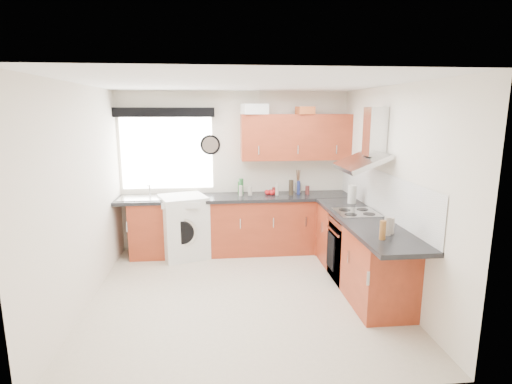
{
  "coord_description": "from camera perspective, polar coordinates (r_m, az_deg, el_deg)",
  "views": [
    {
      "loc": [
        -0.29,
        -4.52,
        2.21
      ],
      "look_at": [
        0.25,
        0.85,
        1.1
      ],
      "focal_mm": 28.0,
      "sensor_mm": 36.0,
      "label": 1
    }
  ],
  "objects": [
    {
      "name": "bottle_2",
      "position": [
        4.52,
        18.77,
        -4.57
      ],
      "size": [
        0.06,
        0.06,
        0.18
      ],
      "primitive_type": "cylinder",
      "color": "#A3958B",
      "rests_on": "worktop_right"
    },
    {
      "name": "ground_plane",
      "position": [
        5.04,
        -1.92,
        -14.38
      ],
      "size": [
        3.6,
        3.6,
        0.0
      ],
      "primitive_type": "plane",
      "color": "beige"
    },
    {
      "name": "wall_left",
      "position": [
        4.86,
        -23.69,
        -0.76
      ],
      "size": [
        0.02,
        3.6,
        2.5
      ],
      "primitive_type": "cube",
      "color": "silver",
      "rests_on": "ground_plane"
    },
    {
      "name": "extractor_hood",
      "position": [
        5.2,
        15.7,
        6.33
      ],
      "size": [
        0.52,
        0.78,
        0.66
      ],
      "primitive_type": null,
      "color": "#BABABA",
      "rests_on": "wall_right"
    },
    {
      "name": "jar_5",
      "position": [
        6.3,
        6.09,
        0.62
      ],
      "size": [
        0.05,
        0.05,
        0.21
      ],
      "primitive_type": "cylinder",
      "color": "navy",
      "rests_on": "worktop_back"
    },
    {
      "name": "wall_clock",
      "position": [
        6.33,
        -6.55,
        6.71
      ],
      "size": [
        0.31,
        0.04,
        0.31
      ],
      "primitive_type": "cylinder",
      "rotation": [
        1.57,
        0.0,
        0.0
      ],
      "color": "black",
      "rests_on": "wall_back"
    },
    {
      "name": "sink",
      "position": [
        6.24,
        -15.21,
        -0.45
      ],
      "size": [
        0.84,
        0.46,
        0.1
      ],
      "primitive_type": null,
      "color": "#BABABA",
      "rests_on": "worktop_back"
    },
    {
      "name": "kitchen_roll",
      "position": [
        5.82,
        13.56,
        -0.32
      ],
      "size": [
        0.15,
        0.15,
        0.26
      ],
      "primitive_type": "cylinder",
      "rotation": [
        0.0,
        0.0,
        0.31
      ],
      "color": "silver",
      "rests_on": "worktop_right"
    },
    {
      "name": "jar_0",
      "position": [
        6.22,
        5.04,
        0.63
      ],
      "size": [
        0.07,
        0.07,
        0.24
      ],
      "primitive_type": "cylinder",
      "color": "black",
      "rests_on": "worktop_back"
    },
    {
      "name": "jar_4",
      "position": [
        6.33,
        -2.32,
        0.63
      ],
      "size": [
        0.06,
        0.06,
        0.19
      ],
      "primitive_type": "cylinder",
      "color": "#1D521D",
      "rests_on": "worktop_back"
    },
    {
      "name": "upper_cabinets",
      "position": [
        6.29,
        5.7,
        7.82
      ],
      "size": [
        1.7,
        0.35,
        0.7
      ],
      "primitive_type": "cube",
      "color": "maroon",
      "rests_on": "wall_back"
    },
    {
      "name": "base_cab_right",
      "position": [
        5.32,
        14.58,
        -8.34
      ],
      "size": [
        0.58,
        2.1,
        0.86
      ],
      "primitive_type": "cube",
      "color": "maroon",
      "rests_on": "ground_plane"
    },
    {
      "name": "window_blind",
      "position": [
        6.27,
        -12.95,
        11.05
      ],
      "size": [
        1.5,
        0.18,
        0.14
      ],
      "primitive_type": "cube",
      "color": "black",
      "rests_on": "wall_back"
    },
    {
      "name": "base_cab_corner",
      "position": [
        6.53,
        10.43,
        -4.4
      ],
      "size": [
        0.6,
        0.6,
        0.86
      ],
      "primitive_type": "cube",
      "color": "maroon",
      "rests_on": "ground_plane"
    },
    {
      "name": "oven",
      "position": [
        5.45,
        13.93,
        -7.87
      ],
      "size": [
        0.56,
        0.58,
        0.85
      ],
      "primitive_type": "cube",
      "color": "black",
      "rests_on": "ground_plane"
    },
    {
      "name": "wall_right",
      "position": [
        5.08,
        18.7,
        0.09
      ],
      "size": [
        0.02,
        3.6,
        2.5
      ],
      "primitive_type": "cube",
      "color": "silver",
      "rests_on": "ground_plane"
    },
    {
      "name": "window",
      "position": [
        6.39,
        -12.59,
        5.41
      ],
      "size": [
        1.4,
        0.02,
        1.1
      ],
      "primitive_type": "cube",
      "color": "silver",
      "rests_on": "wall_back"
    },
    {
      "name": "jar_7",
      "position": [
        6.2,
        -0.85,
        0.13
      ],
      "size": [
        0.07,
        0.07,
        0.13
      ],
      "primitive_type": "cylinder",
      "color": "#A19889",
      "rests_on": "worktop_back"
    },
    {
      "name": "ceiling",
      "position": [
        4.54,
        -2.14,
        15.27
      ],
      "size": [
        3.6,
        3.6,
        0.02
      ],
      "primitive_type": "cube",
      "color": "white",
      "rests_on": "wall_back"
    },
    {
      "name": "washing_machine",
      "position": [
        6.19,
        -10.28,
        -4.86
      ],
      "size": [
        0.82,
        0.8,
        0.95
      ],
      "primitive_type": "cube",
      "rotation": [
        0.0,
        0.0,
        0.34
      ],
      "color": "silver",
      "rests_on": "ground_plane"
    },
    {
      "name": "wall_front",
      "position": [
        2.9,
        0.34,
        -7.69
      ],
      "size": [
        3.6,
        0.02,
        2.5
      ],
      "primitive_type": "cube",
      "color": "silver",
      "rests_on": "ground_plane"
    },
    {
      "name": "jar_8",
      "position": [
        6.16,
        -2.21,
        0.18
      ],
      "size": [
        0.06,
        0.06,
        0.16
      ],
      "primitive_type": "cylinder",
      "color": "#AEA194",
      "rests_on": "worktop_back"
    },
    {
      "name": "wall_back",
      "position": [
        6.4,
        -3.08,
        2.97
      ],
      "size": [
        3.6,
        0.02,
        2.5
      ],
      "primitive_type": "cube",
      "color": "silver",
      "rests_on": "ground_plane"
    },
    {
      "name": "hob_plate",
      "position": [
        5.31,
        14.19,
        -2.85
      ],
      "size": [
        0.52,
        0.52,
        0.01
      ],
      "primitive_type": "cube",
      "color": "#BABABA",
      "rests_on": "worktop_right"
    },
    {
      "name": "jar_1",
      "position": [
        6.3,
        2.65,
        0.2
      ],
      "size": [
        0.07,
        0.07,
        0.11
      ],
      "primitive_type": "cylinder",
      "color": "#591312",
      "rests_on": "worktop_back"
    },
    {
      "name": "storage_box",
      "position": [
        6.19,
        7.03,
        11.5
      ],
      "size": [
        0.28,
        0.24,
        0.11
      ],
      "primitive_type": "cube",
      "rotation": [
        0.0,
        0.0,
        0.15
      ],
      "color": "#A84B22",
      "rests_on": "upper_cabinets"
    },
    {
      "name": "worktop_back",
      "position": [
        6.17,
        -2.91,
        -0.79
      ],
      "size": [
        3.6,
        0.62,
        0.05
      ],
      "primitive_type": "cube",
      "color": "black",
      "rests_on": "base_cab_back"
    },
    {
      "name": "bottle_0",
      "position": [
        4.45,
        18.29,
        -4.64
      ],
      "size": [
        0.07,
        0.07,
        0.2
      ],
      "primitive_type": "cylinder",
      "color": "gray",
      "rests_on": "worktop_right"
    },
    {
      "name": "utensil_pot",
      "position": [
        6.48,
        6.01,
        0.64
      ],
      "size": [
        0.13,
        0.13,
        0.15
      ],
      "primitive_type": "cylinder",
      "rotation": [
        0.0,
        0.0,
        -0.24
      ],
      "color": "slate",
      "rests_on": "worktop_back"
    },
    {
      "name": "splashback",
      "position": [
        5.35,
        17.25,
        -0.01
      ],
      "size": [
        0.01,
        3.0,
        0.54
      ],
      "primitive_type": "cube",
      "color": "white",
      "rests_on": "wall_right"
    },
    {
      "name": "jar_6",
      "position": [
        6.21,
        3.01,
        0.35
      ],
      "size": [
        0.05,
        0.05,
        0.18
      ],
      "primitive_type": "cylinder",
      "color": "#A69D8E",
      "rests_on": "worktop_back"
    },
    {
      "name": "jar_2",
      "position": [
        6.28,
        -2.12,
        0.81
      ],
      "size": [
        0.07,
        0.07,
        0.25
      ],
      "primitive_type": "cylinder",
      "color": "#205A29",
      "rests_on": "worktop_back"
    },
    {
      "name": "casserole",
      "position": [
        6.11,
        -0.2,
        11.77
      ],
      "size": [
        0.41,
        0.33,
        0.15
      ],
      "primitive_type": "cube",
      "rotation": [
        0.0,
        0.0,
        0.2
      ],
      "color": "silver",
      "rests_on": "upper_cabinets"
    },
    {
      "name": "jar_3",
      "position": [
        6.33,
        7.35,
        0.28
      ],
      "size": [
        0.07,
        0.07,
        0.14
      ],
      "primitive_type": "cylinder",
      "color": "#54211E",
      "rests_on": "worktop_back"
    },
    {
      "name": "tomato_cluster",
      "position": [
        6.26,
        2.02,
        -0.05
      ],
      "size": [
        0.2,
        0.2,
        0.07
      ],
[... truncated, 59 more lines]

